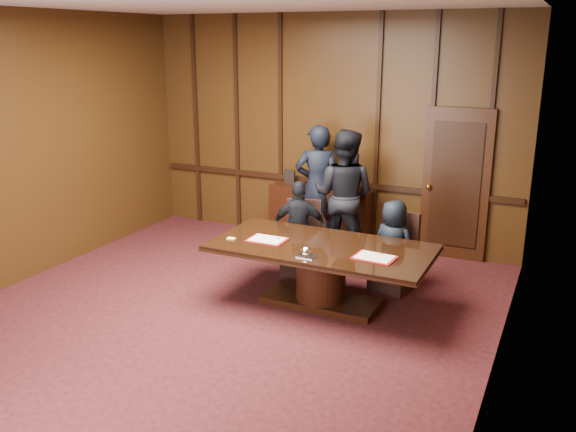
{
  "coord_description": "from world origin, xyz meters",
  "views": [
    {
      "loc": [
        3.47,
        -5.25,
        3.12
      ],
      "look_at": [
        0.44,
        1.15,
        1.05
      ],
      "focal_mm": 38.0,
      "sensor_mm": 36.0,
      "label": 1
    }
  ],
  "objects_px": {
    "signatory_right": "(393,246)",
    "witness_right": "(344,195)",
    "sideboard": "(321,213)",
    "signatory_left": "(299,228)",
    "conference_table": "(321,265)",
    "witness_left": "(318,187)"
  },
  "relations": [
    {
      "from": "conference_table",
      "to": "signatory_right",
      "type": "distance_m",
      "value": 1.03
    },
    {
      "from": "signatory_left",
      "to": "signatory_right",
      "type": "distance_m",
      "value": 1.3
    },
    {
      "from": "conference_table",
      "to": "witness_right",
      "type": "bearing_deg",
      "value": 101.48
    },
    {
      "from": "sideboard",
      "to": "conference_table",
      "type": "relative_size",
      "value": 0.61
    },
    {
      "from": "conference_table",
      "to": "signatory_left",
      "type": "xyz_separation_m",
      "value": [
        -0.65,
        0.8,
        0.14
      ]
    },
    {
      "from": "sideboard",
      "to": "witness_right",
      "type": "distance_m",
      "value": 0.9
    },
    {
      "from": "conference_table",
      "to": "signatory_right",
      "type": "xyz_separation_m",
      "value": [
        0.65,
        0.8,
        0.09
      ]
    },
    {
      "from": "signatory_right",
      "to": "witness_right",
      "type": "height_order",
      "value": "witness_right"
    },
    {
      "from": "signatory_right",
      "to": "witness_right",
      "type": "xyz_separation_m",
      "value": [
        -0.98,
        0.84,
        0.36
      ]
    },
    {
      "from": "signatory_left",
      "to": "signatory_right",
      "type": "relative_size",
      "value": 1.1
    },
    {
      "from": "signatory_left",
      "to": "witness_left",
      "type": "distance_m",
      "value": 1.26
    },
    {
      "from": "signatory_right",
      "to": "witness_left",
      "type": "xyz_separation_m",
      "value": [
        -1.54,
        1.2,
        0.35
      ]
    },
    {
      "from": "signatory_right",
      "to": "witness_left",
      "type": "relative_size",
      "value": 0.63
    },
    {
      "from": "sideboard",
      "to": "signatory_left",
      "type": "xyz_separation_m",
      "value": [
        0.25,
        -1.36,
        0.17
      ]
    },
    {
      "from": "signatory_left",
      "to": "witness_right",
      "type": "bearing_deg",
      "value": -129.26
    },
    {
      "from": "signatory_left",
      "to": "signatory_right",
      "type": "bearing_deg",
      "value": 161.52
    },
    {
      "from": "signatory_left",
      "to": "witness_right",
      "type": "xyz_separation_m",
      "value": [
        0.32,
        0.84,
        0.3
      ]
    },
    {
      "from": "signatory_right",
      "to": "witness_right",
      "type": "bearing_deg",
      "value": -24.1
    },
    {
      "from": "sideboard",
      "to": "conference_table",
      "type": "xyz_separation_m",
      "value": [
        0.9,
        -2.16,
        0.02
      ]
    },
    {
      "from": "signatory_right",
      "to": "conference_table",
      "type": "bearing_deg",
      "value": 67.24
    },
    {
      "from": "witness_right",
      "to": "conference_table",
      "type": "bearing_deg",
      "value": 101.61
    },
    {
      "from": "witness_left",
      "to": "witness_right",
      "type": "height_order",
      "value": "witness_right"
    }
  ]
}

